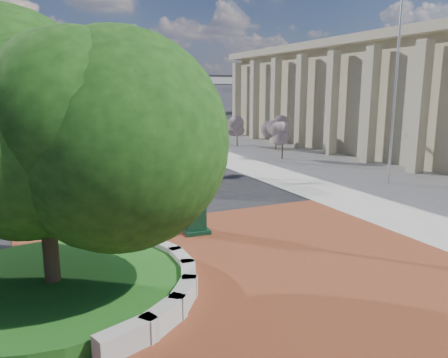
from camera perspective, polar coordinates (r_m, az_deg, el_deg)
ground at (r=12.68m, az=2.28°, el=-10.83°), size 200.00×200.00×0.00m
plaza at (r=11.87m, az=4.51°, el=-12.39°), size 12.00×12.00×0.04m
sidewalk at (r=29.93m, az=21.41°, el=1.52°), size 20.00×50.00×0.04m
planter_wall at (r=11.70m, az=-9.88°, el=-11.55°), size 2.96×6.77×0.54m
grass_bed at (r=11.44m, az=-21.34°, el=-13.14°), size 6.10×6.10×0.40m
overpass at (r=80.64m, az=-21.33°, el=12.02°), size 90.00×12.00×7.50m
tree_planter at (r=10.52m, az=-22.74°, el=4.64°), size 5.20×5.20×6.33m
tree_street at (r=28.53m, az=-22.00°, el=7.54°), size 4.40×4.40×5.45m
post_clock at (r=14.46m, az=-3.78°, el=3.31°), size 1.13×1.13×5.02m
parked_car at (r=47.17m, az=-15.35°, el=6.22°), size 1.94×4.54×1.53m
flagpole_b at (r=23.95m, az=21.59°, el=12.49°), size 1.61×0.72×10.81m
street_lamp_near at (r=35.50m, az=-13.90°, el=12.69°), size 2.19×0.28×9.77m
street_lamp_far at (r=49.34m, az=-21.01°, el=10.69°), size 1.80×0.26×8.04m
shrub_near at (r=30.90m, az=7.66°, el=5.46°), size 1.20×1.20×2.20m
shrub_mid at (r=35.68m, az=6.84°, el=6.29°), size 1.20×1.20×2.20m
shrub_far at (r=37.84m, az=1.74°, el=6.66°), size 1.20×1.20×2.20m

